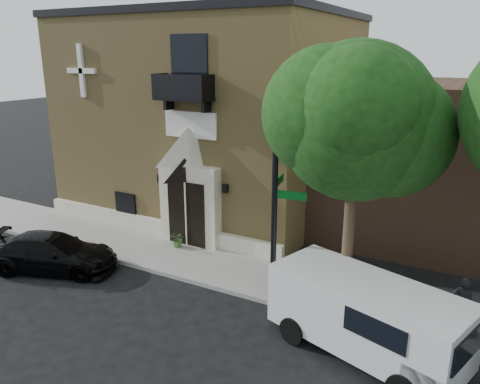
% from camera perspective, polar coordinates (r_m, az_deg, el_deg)
% --- Properties ---
extents(ground, '(120.00, 120.00, 0.00)m').
position_cam_1_polar(ground, '(16.74, -8.45, -10.36)').
color(ground, black).
rests_on(ground, ground).
extents(sidewalk, '(42.00, 3.00, 0.15)m').
position_cam_1_polar(sidewalk, '(17.30, -2.76, -8.97)').
color(sidewalk, gray).
rests_on(sidewalk, ground).
extents(church, '(12.20, 11.01, 9.30)m').
position_cam_1_polar(church, '(23.36, -3.03, 9.49)').
color(church, '#A78B4F').
rests_on(church, ground).
extents(street_tree_left, '(4.97, 4.38, 7.77)m').
position_cam_1_polar(street_tree_left, '(12.63, 14.03, 8.47)').
color(street_tree_left, '#38281C').
rests_on(street_tree_left, sidewalk).
extents(black_sedan, '(5.00, 3.40, 1.34)m').
position_cam_1_polar(black_sedan, '(18.17, -21.90, -6.87)').
color(black_sedan, black).
rests_on(black_sedan, ground).
extents(cargo_van, '(5.34, 3.39, 2.04)m').
position_cam_1_polar(cargo_van, '(12.63, 15.86, -14.61)').
color(cargo_van, silver).
rests_on(cargo_van, ground).
extents(street_sign, '(1.14, 1.04, 6.62)m').
position_cam_1_polar(street_sign, '(13.81, 4.33, -0.56)').
color(street_sign, black).
rests_on(street_sign, sidewalk).
extents(fire_hydrant, '(0.45, 0.36, 0.79)m').
position_cam_1_polar(fire_hydrant, '(14.70, 6.71, -11.98)').
color(fire_hydrant, maroon).
rests_on(fire_hydrant, sidewalk).
extents(dumpster, '(2.02, 1.53, 1.17)m').
position_cam_1_polar(dumpster, '(14.69, 12.95, -11.44)').
color(dumpster, '#0F3714').
rests_on(dumpster, sidewalk).
extents(planter, '(0.64, 0.58, 0.64)m').
position_cam_1_polar(planter, '(18.70, -7.56, -5.74)').
color(planter, '#406A2D').
rests_on(planter, sidewalk).
extents(pedestrian_near, '(0.61, 0.44, 1.55)m').
position_cam_1_polar(pedestrian_near, '(14.59, 25.43, -12.16)').
color(pedestrian_near, black).
rests_on(pedestrian_near, sidewalk).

